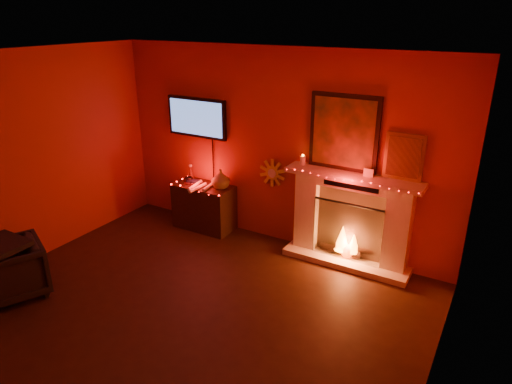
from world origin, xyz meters
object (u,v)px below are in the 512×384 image
fireplace (351,211)px  tv (197,118)px  console_table (205,204)px  sunburst_clock (272,173)px  armchair (11,270)px

fireplace → tv: size_ratio=1.76×
tv → console_table: bearing=-40.7°
sunburst_clock → fireplace: bearing=-4.4°
console_table → sunburst_clock: bearing=12.0°
sunburst_clock → tv: bearing=-178.8°
tv → armchair: tv is taller
armchair → fireplace: bearing=66.0°
sunburst_clock → armchair: bearing=-124.2°
console_table → armchair: 2.72m
sunburst_clock → console_table: bearing=-168.0°
sunburst_clock → armchair: sunburst_clock is taller
fireplace → console_table: bearing=-176.7°
sunburst_clock → armchair: (-1.90, -2.79, -0.68)m
armchair → tv: bearing=101.6°
tv → sunburst_clock: bearing=1.2°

